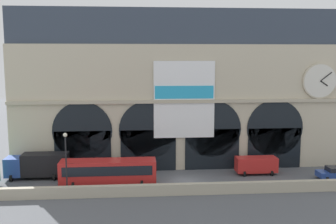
{
  "coord_description": "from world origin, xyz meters",
  "views": [
    {
      "loc": [
        -5.56,
        -44.48,
        14.83
      ],
      "look_at": [
        -1.65,
        5.0,
        7.8
      ],
      "focal_mm": 41.24,
      "sensor_mm": 36.0,
      "label": 1
    }
  ],
  "objects_px": {
    "van_mideast": "(256,165)",
    "street_lamp_quayside": "(66,156)",
    "bus_midwest": "(108,171)",
    "car_east": "(336,173)",
    "box_truck_west": "(38,165)"
  },
  "relations": [
    {
      "from": "car_east",
      "to": "bus_midwest",
      "type": "bearing_deg",
      "value": -179.01
    },
    {
      "from": "car_east",
      "to": "street_lamp_quayside",
      "type": "bearing_deg",
      "value": -174.37
    },
    {
      "from": "box_truck_west",
      "to": "car_east",
      "type": "relative_size",
      "value": 1.7
    },
    {
      "from": "van_mideast",
      "to": "street_lamp_quayside",
      "type": "relative_size",
      "value": 0.75
    },
    {
      "from": "van_mideast",
      "to": "street_lamp_quayside",
      "type": "height_order",
      "value": "street_lamp_quayside"
    },
    {
      "from": "car_east",
      "to": "street_lamp_quayside",
      "type": "height_order",
      "value": "street_lamp_quayside"
    },
    {
      "from": "bus_midwest",
      "to": "car_east",
      "type": "relative_size",
      "value": 2.5
    },
    {
      "from": "van_mideast",
      "to": "car_east",
      "type": "bearing_deg",
      "value": -17.06
    },
    {
      "from": "box_truck_west",
      "to": "bus_midwest",
      "type": "xyz_separation_m",
      "value": [
        8.87,
        -3.68,
        0.08
      ]
    },
    {
      "from": "van_mideast",
      "to": "car_east",
      "type": "distance_m",
      "value": 9.58
    },
    {
      "from": "van_mideast",
      "to": "car_east",
      "type": "xyz_separation_m",
      "value": [
        9.15,
        -2.81,
        -0.44
      ]
    },
    {
      "from": "bus_midwest",
      "to": "car_east",
      "type": "xyz_separation_m",
      "value": [
        27.68,
        0.48,
        -0.98
      ]
    },
    {
      "from": "bus_midwest",
      "to": "car_east",
      "type": "bearing_deg",
      "value": 0.99
    },
    {
      "from": "bus_midwest",
      "to": "street_lamp_quayside",
      "type": "distance_m",
      "value": 5.66
    },
    {
      "from": "box_truck_west",
      "to": "bus_midwest",
      "type": "relative_size",
      "value": 0.68
    }
  ]
}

